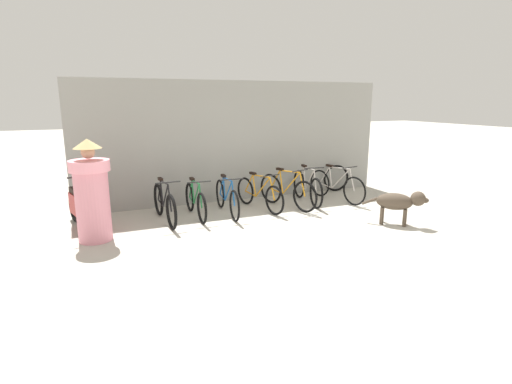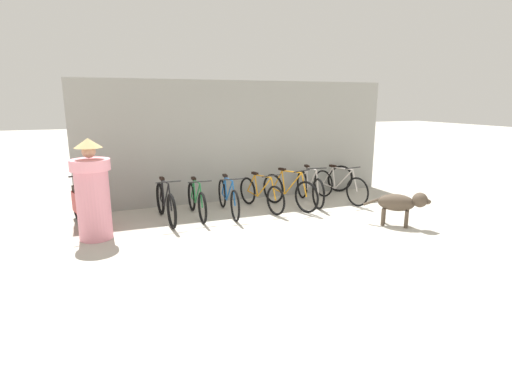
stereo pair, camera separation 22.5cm
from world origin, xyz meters
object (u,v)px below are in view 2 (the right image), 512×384
at_px(stray_dog, 401,203).
at_px(person_in_robes, 92,191).
at_px(bicycle_3, 261,194).
at_px(spare_tire_left, 340,179).
at_px(bicycle_6, 339,186).
at_px(bicycle_0, 166,204).
at_px(bicycle_5, 310,188).
at_px(bicycle_2, 228,198).
at_px(bicycle_4, 289,192).
at_px(motorcycle, 85,206).
at_px(bicycle_1, 197,201).

height_order(stray_dog, person_in_robes, person_in_robes).
bearing_deg(bicycle_3, spare_tire_left, 95.86).
bearing_deg(bicycle_6, bicycle_0, -100.69).
bearing_deg(bicycle_5, stray_dog, 27.55).
relative_size(stray_dog, spare_tire_left, 1.37).
xyz_separation_m(bicycle_2, spare_tire_left, (3.26, 0.91, 0.00)).
bearing_deg(bicycle_4, motorcycle, -108.87).
relative_size(bicycle_2, bicycle_3, 1.04).
distance_m(stray_dog, spare_tire_left, 2.90).
height_order(bicycle_1, stray_dog, bicycle_1).
xyz_separation_m(bicycle_0, motorcycle, (-1.42, 0.07, 0.07)).
relative_size(bicycle_5, person_in_robes, 0.99).
bearing_deg(bicycle_6, bicycle_3, -102.33).
bearing_deg(spare_tire_left, bicycle_4, -153.92).
bearing_deg(motorcycle, person_in_robes, -0.79).
distance_m(bicycle_2, bicycle_5, 1.98).
xyz_separation_m(bicycle_0, bicycle_1, (0.62, 0.07, -0.02)).
relative_size(bicycle_2, bicycle_4, 1.05).
bearing_deg(spare_tire_left, bicycle_2, -164.44).
distance_m(bicycle_2, motorcycle, 2.69).
xyz_separation_m(bicycle_3, spare_tire_left, (2.51, 0.83, 0.01)).
xyz_separation_m(bicycle_4, stray_dog, (1.35, -1.92, 0.08)).
height_order(bicycle_1, spare_tire_left, bicycle_1).
height_order(bicycle_5, spare_tire_left, bicycle_5).
height_order(bicycle_2, bicycle_6, bicycle_6).
relative_size(bicycle_0, bicycle_4, 1.03).
bearing_deg(bicycle_3, bicycle_5, 81.26).
bearing_deg(spare_tire_left, stray_dog, -100.78).
distance_m(person_in_robes, spare_tire_left, 6.01).
distance_m(bicycle_2, bicycle_6, 2.71).
height_order(bicycle_0, bicycle_4, bicycle_4).
distance_m(bicycle_1, bicycle_3, 1.40).
bearing_deg(bicycle_1, bicycle_5, 92.81).
bearing_deg(bicycle_4, bicycle_0, -107.74).
xyz_separation_m(bicycle_6, person_in_robes, (-5.24, -0.70, 0.48)).
height_order(bicycle_0, bicycle_3, bicycle_0).
height_order(bicycle_0, bicycle_1, bicycle_0).
relative_size(stray_dog, person_in_robes, 0.55).
bearing_deg(bicycle_3, stray_dog, 31.80).
xyz_separation_m(bicycle_4, bicycle_6, (1.33, 0.10, -0.01)).
relative_size(bicycle_0, bicycle_2, 0.98).
bearing_deg(bicycle_6, spare_tire_left, 133.65).
xyz_separation_m(bicycle_5, motorcycle, (-4.67, -0.12, 0.06)).
bearing_deg(bicycle_0, stray_dog, 61.33).
relative_size(bicycle_1, person_in_robes, 0.92).
height_order(bicycle_2, bicycle_4, bicycle_4).
bearing_deg(bicycle_3, bicycle_2, -96.30).
bearing_deg(bicycle_2, person_in_robes, -72.84).
bearing_deg(bicycle_3, bicycle_6, 77.62).
xyz_separation_m(bicycle_0, bicycle_5, (3.25, 0.19, 0.01)).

